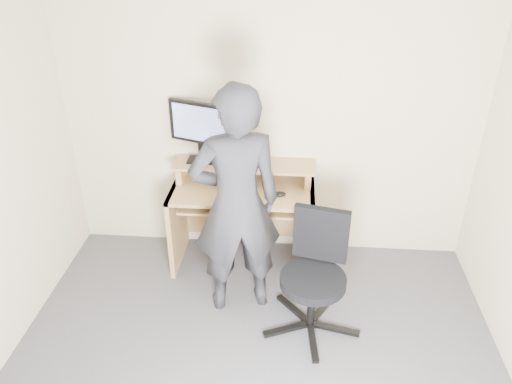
# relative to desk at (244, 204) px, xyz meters

# --- Properties ---
(back_wall) EXTENTS (3.50, 0.02, 2.50)m
(back_wall) POSITION_rel_desk_xyz_m (0.20, 0.22, 0.70)
(back_wall) COLOR beige
(back_wall) RESTS_ON ground
(desk) EXTENTS (1.20, 0.60, 0.91)m
(desk) POSITION_rel_desk_xyz_m (0.00, 0.00, 0.00)
(desk) COLOR tan
(desk) RESTS_ON ground
(monitor) EXTENTS (0.53, 0.22, 0.52)m
(monitor) POSITION_rel_desk_xyz_m (-0.36, 0.09, 0.67)
(monitor) COLOR black
(monitor) RESTS_ON desk
(external_drive) EXTENTS (0.11, 0.15, 0.20)m
(external_drive) POSITION_rel_desk_xyz_m (-0.08, 0.10, 0.46)
(external_drive) COLOR black
(external_drive) RESTS_ON desk
(travel_mug) EXTENTS (0.11, 0.11, 0.20)m
(travel_mug) POSITION_rel_desk_xyz_m (0.08, 0.10, 0.46)
(travel_mug) COLOR silver
(travel_mug) RESTS_ON desk
(smartphone) EXTENTS (0.07, 0.13, 0.01)m
(smartphone) POSITION_rel_desk_xyz_m (0.16, 0.06, 0.37)
(smartphone) COLOR black
(smartphone) RESTS_ON desk
(charger) EXTENTS (0.05, 0.04, 0.03)m
(charger) POSITION_rel_desk_xyz_m (-0.21, 0.01, 0.38)
(charger) COLOR black
(charger) RESTS_ON desk
(headphones) EXTENTS (0.20, 0.20, 0.06)m
(headphones) POSITION_rel_desk_xyz_m (-0.12, 0.13, 0.37)
(headphones) COLOR silver
(headphones) RESTS_ON desk
(keyboard) EXTENTS (0.48, 0.23, 0.03)m
(keyboard) POSITION_rel_desk_xyz_m (-0.01, -0.17, 0.12)
(keyboard) COLOR black
(keyboard) RESTS_ON desk
(mouse) EXTENTS (0.11, 0.08, 0.04)m
(mouse) POSITION_rel_desk_xyz_m (0.32, -0.18, 0.22)
(mouse) COLOR black
(mouse) RESTS_ON desk
(office_chair) EXTENTS (0.72, 0.71, 0.91)m
(office_chair) POSITION_rel_desk_xyz_m (0.60, -0.79, -0.05)
(office_chair) COLOR black
(office_chair) RESTS_ON ground
(person) EXTENTS (0.76, 0.61, 1.83)m
(person) POSITION_rel_desk_xyz_m (0.01, -0.61, 0.37)
(person) COLOR black
(person) RESTS_ON ground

